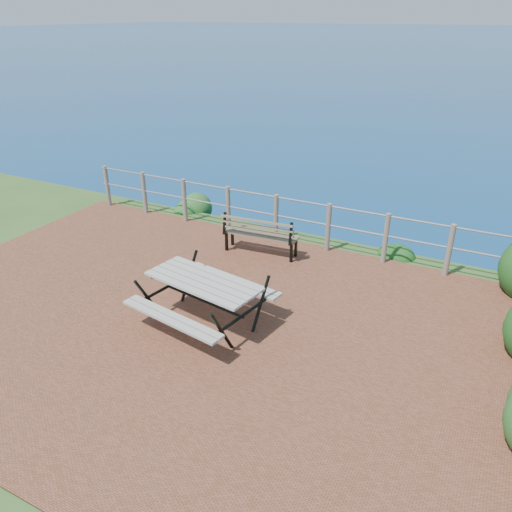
{
  "coord_description": "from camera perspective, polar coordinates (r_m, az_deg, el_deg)",
  "views": [
    {
      "loc": [
        4.08,
        -5.44,
        4.38
      ],
      "look_at": [
        0.68,
        1.13,
        0.75
      ],
      "focal_mm": 35.0,
      "sensor_mm": 36.0,
      "label": 1
    }
  ],
  "objects": [
    {
      "name": "picnic_table",
      "position": [
        7.65,
        -5.99,
        -4.65
      ],
      "size": [
        1.88,
        1.53,
        0.75
      ],
      "rotation": [
        0.0,
        0.0,
        -0.16
      ],
      "color": "#A39F92",
      "rests_on": "ground"
    },
    {
      "name": "shrub_lip_west",
      "position": [
        12.48,
        -7.09,
        5.41
      ],
      "size": [
        0.82,
        0.82,
        0.58
      ],
      "primitive_type": "ellipsoid",
      "color": "#215720",
      "rests_on": "ground"
    },
    {
      "name": "ground",
      "position": [
        8.08,
        -8.05,
        -6.94
      ],
      "size": [
        10.0,
        7.0,
        0.12
      ],
      "primitive_type": "cube",
      "color": "brown",
      "rests_on": "ground"
    },
    {
      "name": "shrub_lip_east",
      "position": [
        10.41,
        16.17,
        0.17
      ],
      "size": [
        0.72,
        0.72,
        0.45
      ],
      "primitive_type": "ellipsoid",
      "color": "#144115",
      "rests_on": "ground"
    },
    {
      "name": "park_bench",
      "position": [
        9.79,
        0.56,
        3.17
      ],
      "size": [
        1.52,
        0.49,
        0.84
      ],
      "rotation": [
        0.0,
        0.0,
        0.08
      ],
      "color": "brown",
      "rests_on": "ground"
    },
    {
      "name": "safety_railing",
      "position": [
        10.41,
        2.29,
        4.68
      ],
      "size": [
        9.4,
        0.1,
        1.0
      ],
      "color": "#6B5B4C",
      "rests_on": "ground"
    }
  ]
}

